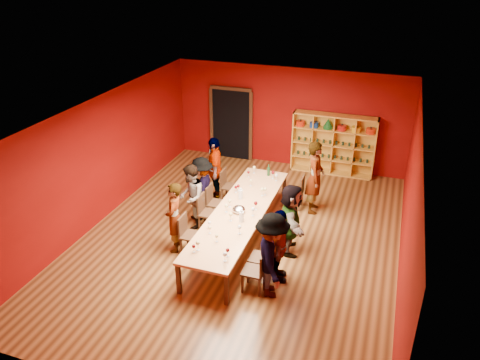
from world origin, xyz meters
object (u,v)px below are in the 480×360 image
person_left_1 (174,217)px  wine_bottle (269,171)px  chair_person_left_3 (214,201)px  chair_person_right_1 (264,256)px  chair_person_left_2 (206,210)px  chair_person_right_0 (258,269)px  person_left_2 (191,197)px  person_left_4 (215,169)px  chair_person_right_2 (278,229)px  chair_person_right_4 (298,190)px  chair_person_left_4 (227,184)px  spittoon_bowl (239,209)px  shelving_unit (333,141)px  person_left_3 (202,188)px  tasting_table (240,213)px  chair_person_left_1 (188,232)px  person_right_2 (291,219)px  person_right_1 (279,246)px  person_right_0 (272,256)px  person_right_4 (315,177)px

person_left_1 → wine_bottle: person_left_1 is taller
chair_person_left_3 → chair_person_right_1: bearing=-44.7°
chair_person_left_2 → chair_person_right_0: (1.82, -1.75, 0.00)m
chair_person_right_1 → wine_bottle: 3.22m
person_left_2 → person_left_4: (0.01, 1.46, 0.08)m
chair_person_right_2 → chair_person_right_4: same height
chair_person_left_4 → spittoon_bowl: spittoon_bowl is taller
shelving_unit → person_left_4: bearing=-134.5°
person_left_1 → chair_person_right_2: person_left_1 is taller
person_left_3 → person_left_4: bearing=173.5°
chair_person_left_4 → person_left_4: size_ratio=0.51×
tasting_table → person_left_3: 1.39m
chair_person_left_1 → chair_person_right_4: 3.26m
tasting_table → chair_person_right_4: bearing=64.1°
person_right_2 → chair_person_right_4: person_right_2 is taller
person_left_4 → person_right_1: (2.44, -2.76, -0.08)m
person_left_3 → chair_person_right_1: 2.80m
tasting_table → chair_person_right_1: size_ratio=5.06×
shelving_unit → person_right_0: shelving_unit is taller
tasting_table → shelving_unit: (1.40, 4.32, 0.28)m
person_left_4 → person_right_4: (2.58, 0.24, 0.06)m
tasting_table → person_right_4: size_ratio=2.40×
chair_person_left_2 → person_right_4: size_ratio=0.48×
shelving_unit → wine_bottle: (-1.29, -2.35, -0.11)m
chair_person_left_1 → person_left_4: size_ratio=0.51×
shelving_unit → spittoon_bowl: 4.61m
person_left_3 → chair_person_left_4: 1.04m
chair_person_right_0 → wine_bottle: wine_bottle is taller
person_left_1 → person_left_4: 2.46m
chair_person_left_2 → person_left_3: bearing=120.5°
person_left_2 → chair_person_right_2: size_ratio=1.79×
tasting_table → spittoon_bowl: (-0.00, -0.07, 0.12)m
wine_bottle → chair_person_right_2: bearing=-68.5°
chair_person_left_1 → chair_person_right_2: bearing=22.4°
chair_person_left_4 → wine_bottle: size_ratio=2.86×
chair_person_left_3 → chair_person_right_4: (1.82, 1.20, 0.00)m
person_right_0 → wine_bottle: bearing=-5.4°
chair_person_right_2 → spittoon_bowl: size_ratio=2.99×
shelving_unit → chair_person_left_3: bearing=-122.3°
chair_person_right_0 → person_right_0: (0.27, 0.00, 0.38)m
person_left_3 → person_right_2: person_right_2 is taller
chair_person_left_3 → person_left_3: size_ratio=0.56×
chair_person_left_1 → person_left_1: bearing=180.0°
person_left_1 → spittoon_bowl: (1.20, 0.77, 0.01)m
chair_person_left_3 → spittoon_bowl: 1.22m
tasting_table → chair_person_right_0: (0.91, -1.59, -0.20)m
person_left_1 → chair_person_left_4: (0.30, 2.46, -0.31)m
person_left_4 → person_left_1: bearing=-20.2°
person_right_0 → chair_person_right_1: bearing=8.3°
chair_person_right_2 → chair_person_left_1: bearing=-157.6°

